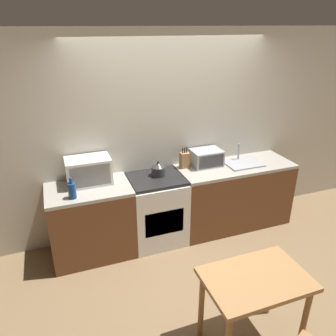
% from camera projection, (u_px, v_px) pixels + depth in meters
% --- Properties ---
extents(ground_plane, '(16.00, 16.00, 0.00)m').
position_uv_depth(ground_plane, '(199.00, 266.00, 3.88)').
color(ground_plane, brown).
extents(wall_back, '(10.00, 0.06, 2.60)m').
position_uv_depth(wall_back, '(169.00, 136.00, 4.23)').
color(wall_back, beige).
rests_on(wall_back, ground_plane).
extents(counter_left_run, '(0.96, 0.62, 0.90)m').
position_uv_depth(counter_left_run, '(92.00, 221.00, 3.93)').
color(counter_left_run, brown).
rests_on(counter_left_run, ground_plane).
extents(counter_right_run, '(1.56, 0.62, 0.90)m').
position_uv_depth(counter_right_run, '(233.00, 195.00, 4.54)').
color(counter_right_run, brown).
rests_on(counter_right_run, ground_plane).
extents(stove_range, '(0.68, 0.62, 0.90)m').
position_uv_depth(stove_range, '(157.00, 209.00, 4.19)').
color(stove_range, silver).
rests_on(stove_range, ground_plane).
extents(kettle, '(0.17, 0.17, 0.20)m').
position_uv_depth(kettle, '(158.00, 169.00, 4.02)').
color(kettle, '#2D2D2D').
rests_on(kettle, stove_range).
extents(microwave, '(0.51, 0.32, 0.31)m').
position_uv_depth(microwave, '(89.00, 171.00, 3.80)').
color(microwave, silver).
rests_on(microwave, counter_left_run).
extents(bottle, '(0.09, 0.09, 0.24)m').
position_uv_depth(bottle, '(72.00, 190.00, 3.50)').
color(bottle, navy).
rests_on(bottle, counter_left_run).
extents(knife_block, '(0.11, 0.09, 0.28)m').
position_uv_depth(knife_block, '(184.00, 160.00, 4.24)').
color(knife_block, '#9E7042').
rests_on(knife_block, counter_right_run).
extents(toaster_oven, '(0.39, 0.30, 0.21)m').
position_uv_depth(toaster_oven, '(206.00, 158.00, 4.32)').
color(toaster_oven, '#999BA0').
rests_on(toaster_oven, counter_right_run).
extents(sink_basin, '(0.48, 0.37, 0.24)m').
position_uv_depth(sink_basin, '(243.00, 163.00, 4.39)').
color(sink_basin, '#999BA0').
rests_on(sink_basin, counter_right_run).
extents(dining_table, '(0.85, 0.57, 0.75)m').
position_uv_depth(dining_table, '(255.00, 289.00, 2.69)').
color(dining_table, '#9E7042').
rests_on(dining_table, ground_plane).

